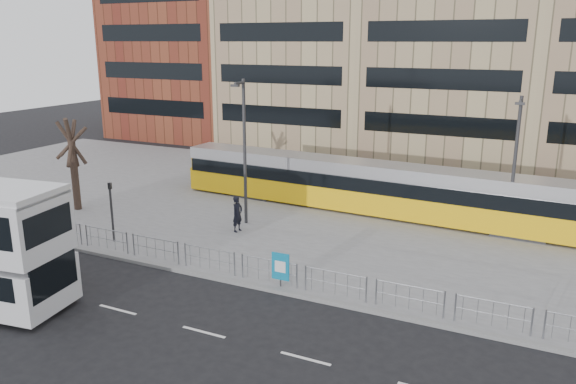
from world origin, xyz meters
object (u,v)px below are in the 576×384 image
at_px(pedestrian, 237,214).
at_px(lamp_post_west, 244,147).
at_px(bare_tree, 69,115).
at_px(ad_panel, 280,267).
at_px(lamp_post_east, 515,162).
at_px(tram, 375,188).
at_px(traffic_light_west, 111,204).

distance_m(pedestrian, lamp_post_west, 3.71).
bearing_deg(pedestrian, bare_tree, 102.01).
height_order(ad_panel, pedestrian, pedestrian).
bearing_deg(lamp_post_east, tram, 169.88).
height_order(traffic_light_west, lamp_post_east, lamp_post_east).
distance_m(tram, lamp_post_east, 8.16).
relative_size(lamp_post_east, bare_tree, 0.92).
relative_size(lamp_post_west, lamp_post_east, 1.09).
xyz_separation_m(pedestrian, bare_tree, (-10.93, -0.68, 4.78)).
bearing_deg(tram, ad_panel, -89.08).
bearing_deg(tram, lamp_post_east, -7.42).
bearing_deg(lamp_post_west, lamp_post_east, 15.53).
height_order(ad_panel, lamp_post_east, lamp_post_east).
relative_size(traffic_light_west, lamp_post_west, 0.39).
bearing_deg(bare_tree, tram, 23.67).
distance_m(traffic_light_west, lamp_post_east, 20.49).
relative_size(pedestrian, lamp_post_east, 0.26).
bearing_deg(ad_panel, traffic_light_west, 172.84).
relative_size(ad_panel, traffic_light_west, 0.48).
bearing_deg(lamp_post_east, ad_panel, -127.39).
bearing_deg(ad_panel, pedestrian, 134.10).
relative_size(ad_panel, lamp_post_east, 0.20).
xyz_separation_m(lamp_post_west, bare_tree, (-10.59, -2.11, 1.37)).
bearing_deg(traffic_light_west, pedestrian, 36.30).
bearing_deg(tram, traffic_light_west, -131.96).
distance_m(tram, pedestrian, 8.62).
xyz_separation_m(ad_panel, lamp_post_west, (-5.54, 6.70, 3.51)).
relative_size(traffic_light_west, lamp_post_east, 0.42).
xyz_separation_m(pedestrian, lamp_post_west, (-0.33, 1.43, 3.41)).
relative_size(ad_panel, lamp_post_west, 0.18).
relative_size(ad_panel, bare_tree, 0.18).
xyz_separation_m(tram, pedestrian, (-5.57, -6.55, -0.54)).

